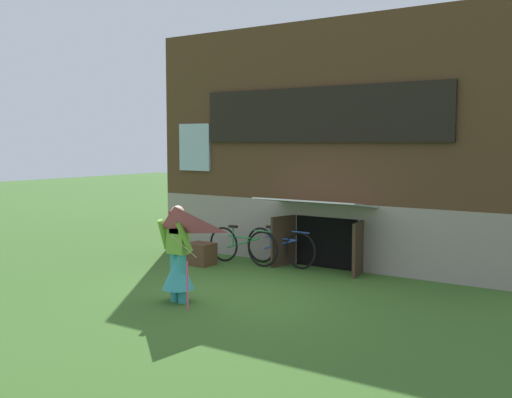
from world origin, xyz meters
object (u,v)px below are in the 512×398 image
Objects in this scene: person at (178,262)px; bicycle_blue at (280,247)px; kite at (175,233)px; bicycle_green at (243,246)px; wooden_crate at (201,254)px.

bicycle_blue is at bearing 75.38° from person.
person is 1.04× the size of kite.
person reaches higher than bicycle_green.
bicycle_green is at bearing 89.05° from person.
kite is 0.84× the size of bicycle_blue.
kite is 0.85× the size of bicycle_green.
wooden_crate is (-0.68, -0.57, -0.16)m from bicycle_green.
bicycle_blue is 0.81m from bicycle_green.
person is 0.90m from kite.
wooden_crate is (-1.44, -0.87, -0.17)m from bicycle_blue.
wooden_crate is (-2.05, 3.09, -1.01)m from kite.
bicycle_blue is 1.69m from wooden_crate.
wooden_crate is (-1.63, 2.55, -0.43)m from person.
bicycle_green is (-0.76, -0.30, -0.00)m from bicycle_blue.
bicycle_green is (-1.37, 3.66, -0.85)m from kite.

